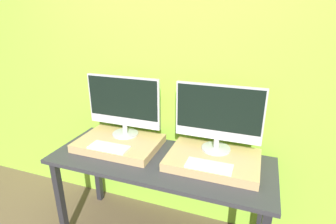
% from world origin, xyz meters
% --- Properties ---
extents(wall_back, '(8.00, 0.04, 2.60)m').
position_xyz_m(wall_back, '(0.00, 0.70, 1.30)').
color(wall_back, '#8CC638').
rests_on(wall_back, ground_plane).
extents(workbench, '(1.64, 0.63, 0.76)m').
position_xyz_m(workbench, '(0.00, 0.31, 0.67)').
color(workbench, '#2D2D33').
rests_on(workbench, ground_plane).
extents(wooden_riser_left, '(0.64, 0.45, 0.06)m').
position_xyz_m(wooden_riser_left, '(-0.38, 0.38, 0.79)').
color(wooden_riser_left, tan).
rests_on(wooden_riser_left, workbench).
extents(monitor_left, '(0.62, 0.21, 0.49)m').
position_xyz_m(monitor_left, '(-0.38, 0.49, 1.08)').
color(monitor_left, '#B2B2B7').
rests_on(monitor_left, wooden_riser_left).
extents(keyboard_left, '(0.30, 0.13, 0.01)m').
position_xyz_m(keyboard_left, '(-0.38, 0.23, 0.83)').
color(keyboard_left, silver).
rests_on(keyboard_left, wooden_riser_left).
extents(wooden_riser_right, '(0.64, 0.45, 0.06)m').
position_xyz_m(wooden_riser_right, '(0.38, 0.38, 0.79)').
color(wooden_riser_right, tan).
rests_on(wooden_riser_right, workbench).
extents(monitor_right, '(0.62, 0.21, 0.49)m').
position_xyz_m(monitor_right, '(0.38, 0.49, 1.08)').
color(monitor_right, '#B2B2B7').
rests_on(monitor_right, wooden_riser_right).
extents(keyboard_right, '(0.30, 0.13, 0.01)m').
position_xyz_m(keyboard_right, '(0.38, 0.23, 0.83)').
color(keyboard_right, silver).
rests_on(keyboard_right, wooden_riser_right).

